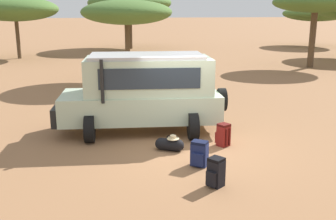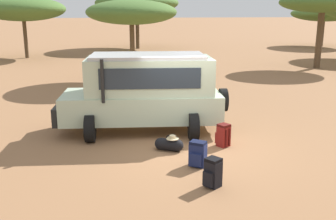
{
  "view_description": "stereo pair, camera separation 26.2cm",
  "coord_description": "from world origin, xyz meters",
  "px_view_note": "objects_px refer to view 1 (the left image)",
  "views": [
    {
      "loc": [
        -2.32,
        -10.08,
        3.8
      ],
      "look_at": [
        -0.55,
        0.56,
        1.0
      ],
      "focal_mm": 42.0,
      "sensor_mm": 36.0,
      "label": 1
    },
    {
      "loc": [
        -2.06,
        -10.12,
        3.8
      ],
      "look_at": [
        -0.55,
        0.56,
        1.0
      ],
      "focal_mm": 42.0,
      "sensor_mm": 36.0,
      "label": 2
    }
  ],
  "objects_px": {
    "acacia_tree_centre_back": "(130,3)",
    "acacia_tree_right_mid": "(316,3)",
    "duffel_bag_low_black_case": "(170,144)",
    "backpack_beside_front_wheel": "(199,154)",
    "acacia_tree_far_left": "(15,9)",
    "backpack_near_rear_wheel": "(216,172)",
    "safari_vehicle": "(144,91)",
    "acacia_tree_left_mid": "(127,12)",
    "acacia_tree_distant_right": "(315,14)",
    "backpack_cluster_center": "(223,135)"
  },
  "relations": [
    {
      "from": "acacia_tree_right_mid",
      "to": "acacia_tree_distant_right",
      "type": "height_order",
      "value": "acacia_tree_right_mid"
    },
    {
      "from": "safari_vehicle",
      "to": "acacia_tree_far_left",
      "type": "height_order",
      "value": "acacia_tree_far_left"
    },
    {
      "from": "backpack_near_rear_wheel",
      "to": "acacia_tree_left_mid",
      "type": "xyz_separation_m",
      "value": [
        -1.01,
        13.36,
        3.27
      ]
    },
    {
      "from": "backpack_beside_front_wheel",
      "to": "duffel_bag_low_black_case",
      "type": "distance_m",
      "value": 1.32
    },
    {
      "from": "acacia_tree_far_left",
      "to": "acacia_tree_centre_back",
      "type": "xyz_separation_m",
      "value": [
        9.16,
        6.3,
        0.54
      ]
    },
    {
      "from": "acacia_tree_right_mid",
      "to": "acacia_tree_distant_right",
      "type": "xyz_separation_m",
      "value": [
        8.09,
        14.21,
        -0.86
      ]
    },
    {
      "from": "backpack_near_rear_wheel",
      "to": "acacia_tree_left_mid",
      "type": "distance_m",
      "value": 13.79
    },
    {
      "from": "safari_vehicle",
      "to": "acacia_tree_left_mid",
      "type": "distance_m",
      "value": 9.37
    },
    {
      "from": "backpack_near_rear_wheel",
      "to": "acacia_tree_right_mid",
      "type": "relative_size",
      "value": 0.12
    },
    {
      "from": "acacia_tree_far_left",
      "to": "backpack_near_rear_wheel",
      "type": "bearing_deg",
      "value": -70.43
    },
    {
      "from": "backpack_beside_front_wheel",
      "to": "acacia_tree_far_left",
      "type": "bearing_deg",
      "value": 110.31
    },
    {
      "from": "safari_vehicle",
      "to": "acacia_tree_distant_right",
      "type": "relative_size",
      "value": 0.77
    },
    {
      "from": "backpack_near_rear_wheel",
      "to": "acacia_tree_centre_back",
      "type": "relative_size",
      "value": 0.08
    },
    {
      "from": "backpack_beside_front_wheel",
      "to": "acacia_tree_centre_back",
      "type": "bearing_deg",
      "value": 89.06
    },
    {
      "from": "acacia_tree_centre_back",
      "to": "backpack_cluster_center",
      "type": "bearing_deg",
      "value": -88.91
    },
    {
      "from": "backpack_beside_front_wheel",
      "to": "backpack_cluster_center",
      "type": "height_order",
      "value": "backpack_cluster_center"
    },
    {
      "from": "duffel_bag_low_black_case",
      "to": "acacia_tree_far_left",
      "type": "bearing_deg",
      "value": 110.1
    },
    {
      "from": "acacia_tree_distant_right",
      "to": "acacia_tree_centre_back",
      "type": "bearing_deg",
      "value": 178.95
    },
    {
      "from": "safari_vehicle",
      "to": "backpack_beside_front_wheel",
      "type": "bearing_deg",
      "value": -71.64
    },
    {
      "from": "acacia_tree_centre_back",
      "to": "acacia_tree_right_mid",
      "type": "xyz_separation_m",
      "value": [
        10.81,
        -14.55,
        -0.15
      ]
    },
    {
      "from": "backpack_cluster_center",
      "to": "acacia_tree_left_mid",
      "type": "relative_size",
      "value": 0.14
    },
    {
      "from": "duffel_bag_low_black_case",
      "to": "acacia_tree_far_left",
      "type": "relative_size",
      "value": 0.12
    },
    {
      "from": "acacia_tree_far_left",
      "to": "acacia_tree_distant_right",
      "type": "bearing_deg",
      "value": 11.98
    },
    {
      "from": "acacia_tree_left_mid",
      "to": "backpack_near_rear_wheel",
      "type": "bearing_deg",
      "value": -85.68
    },
    {
      "from": "backpack_cluster_center",
      "to": "acacia_tree_left_mid",
      "type": "xyz_separation_m",
      "value": [
        -1.96,
        10.85,
        3.28
      ]
    },
    {
      "from": "duffel_bag_low_black_case",
      "to": "acacia_tree_right_mid",
      "type": "relative_size",
      "value": 0.14
    },
    {
      "from": "duffel_bag_low_black_case",
      "to": "backpack_beside_front_wheel",
      "type": "bearing_deg",
      "value": -65.74
    },
    {
      "from": "backpack_cluster_center",
      "to": "acacia_tree_far_left",
      "type": "relative_size",
      "value": 0.1
    },
    {
      "from": "backpack_cluster_center",
      "to": "acacia_tree_distant_right",
      "type": "xyz_separation_m",
      "value": [
        18.36,
        28.06,
        2.96
      ]
    },
    {
      "from": "backpack_near_rear_wheel",
      "to": "duffel_bag_low_black_case",
      "type": "xyz_separation_m",
      "value": [
        -0.62,
        2.38,
        -0.14
      ]
    },
    {
      "from": "acacia_tree_right_mid",
      "to": "acacia_tree_distant_right",
      "type": "distance_m",
      "value": 16.37
    },
    {
      "from": "safari_vehicle",
      "to": "acacia_tree_centre_back",
      "type": "bearing_deg",
      "value": 86.75
    },
    {
      "from": "acacia_tree_far_left",
      "to": "acacia_tree_centre_back",
      "type": "height_order",
      "value": "acacia_tree_centre_back"
    },
    {
      "from": "backpack_beside_front_wheel",
      "to": "acacia_tree_centre_back",
      "type": "xyz_separation_m",
      "value": [
        0.49,
        29.74,
        3.98
      ]
    },
    {
      "from": "backpack_beside_front_wheel",
      "to": "safari_vehicle",
      "type": "bearing_deg",
      "value": 108.36
    },
    {
      "from": "acacia_tree_right_mid",
      "to": "duffel_bag_low_black_case",
      "type": "bearing_deg",
      "value": -130.25
    },
    {
      "from": "acacia_tree_distant_right",
      "to": "duffel_bag_low_black_case",
      "type": "bearing_deg",
      "value": -125.25
    },
    {
      "from": "backpack_cluster_center",
      "to": "backpack_near_rear_wheel",
      "type": "height_order",
      "value": "backpack_near_rear_wheel"
    },
    {
      "from": "backpack_near_rear_wheel",
      "to": "acacia_tree_far_left",
      "type": "xyz_separation_m",
      "value": [
        -8.75,
        24.62,
        3.42
      ]
    },
    {
      "from": "safari_vehicle",
      "to": "acacia_tree_left_mid",
      "type": "relative_size",
      "value": 1.13
    },
    {
      "from": "acacia_tree_centre_back",
      "to": "acacia_tree_right_mid",
      "type": "bearing_deg",
      "value": -53.39
    },
    {
      "from": "backpack_beside_front_wheel",
      "to": "backpack_near_rear_wheel",
      "type": "distance_m",
      "value": 1.19
    },
    {
      "from": "backpack_cluster_center",
      "to": "backpack_beside_front_wheel",
      "type": "bearing_deg",
      "value": -127.65
    },
    {
      "from": "backpack_near_rear_wheel",
      "to": "acacia_tree_distant_right",
      "type": "height_order",
      "value": "acacia_tree_distant_right"
    },
    {
      "from": "safari_vehicle",
      "to": "duffel_bag_low_black_case",
      "type": "relative_size",
      "value": 7.02
    },
    {
      "from": "safari_vehicle",
      "to": "acacia_tree_distant_right",
      "type": "bearing_deg",
      "value": 52.17
    },
    {
      "from": "acacia_tree_far_left",
      "to": "acacia_tree_right_mid",
      "type": "distance_m",
      "value": 21.62
    },
    {
      "from": "backpack_cluster_center",
      "to": "acacia_tree_distant_right",
      "type": "distance_m",
      "value": 33.67
    },
    {
      "from": "safari_vehicle",
      "to": "acacia_tree_right_mid",
      "type": "xyz_separation_m",
      "value": [
        12.33,
        12.09,
        2.84
      ]
    },
    {
      "from": "duffel_bag_low_black_case",
      "to": "acacia_tree_left_mid",
      "type": "height_order",
      "value": "acacia_tree_left_mid"
    }
  ]
}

